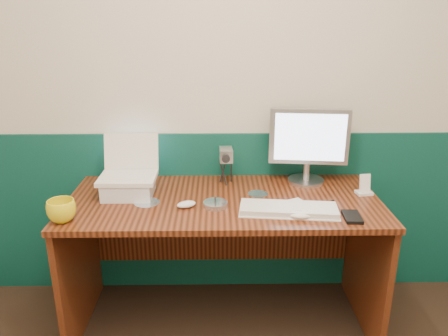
{
  "coord_description": "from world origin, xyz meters",
  "views": [
    {
      "loc": [
        -0.17,
        -0.68,
        1.64
      ],
      "look_at": [
        -0.14,
        1.23,
        0.97
      ],
      "focal_mm": 35.0,
      "sensor_mm": 36.0,
      "label": 1
    }
  ],
  "objects_px": {
    "keyboard": "(289,210)",
    "mug": "(61,211)",
    "desk": "(224,262)",
    "laptop": "(126,158)",
    "monitor": "(308,146)",
    "camcorder": "(226,167)"
  },
  "relations": [
    {
      "from": "keyboard",
      "to": "mug",
      "type": "xyz_separation_m",
      "value": [
        -1.05,
        -0.08,
        0.04
      ]
    },
    {
      "from": "desk",
      "to": "laptop",
      "type": "xyz_separation_m",
      "value": [
        -0.49,
        0.05,
        0.58
      ]
    },
    {
      "from": "monitor",
      "to": "keyboard",
      "type": "xyz_separation_m",
      "value": [
        -0.16,
        -0.4,
        -0.2
      ]
    },
    {
      "from": "keyboard",
      "to": "mug",
      "type": "distance_m",
      "value": 1.05
    },
    {
      "from": "camcorder",
      "to": "mug",
      "type": "bearing_deg",
      "value": -150.61
    },
    {
      "from": "keyboard",
      "to": "camcorder",
      "type": "relative_size",
      "value": 2.37
    },
    {
      "from": "monitor",
      "to": "desk",
      "type": "bearing_deg",
      "value": -147.52
    },
    {
      "from": "desk",
      "to": "laptop",
      "type": "distance_m",
      "value": 0.76
    },
    {
      "from": "laptop",
      "to": "camcorder",
      "type": "distance_m",
      "value": 0.55
    },
    {
      "from": "laptop",
      "to": "camcorder",
      "type": "height_order",
      "value": "laptop"
    },
    {
      "from": "laptop",
      "to": "keyboard",
      "type": "xyz_separation_m",
      "value": [
        0.8,
        -0.22,
        -0.19
      ]
    },
    {
      "from": "camcorder",
      "to": "laptop",
      "type": "bearing_deg",
      "value": -163.86
    },
    {
      "from": "laptop",
      "to": "mug",
      "type": "xyz_separation_m",
      "value": [
        -0.25,
        -0.3,
        -0.16
      ]
    },
    {
      "from": "desk",
      "to": "mug",
      "type": "relative_size",
      "value": 12.26
    },
    {
      "from": "keyboard",
      "to": "desk",
      "type": "bearing_deg",
      "value": 157.43
    },
    {
      "from": "laptop",
      "to": "monitor",
      "type": "relative_size",
      "value": 0.67
    },
    {
      "from": "keyboard",
      "to": "monitor",
      "type": "bearing_deg",
      "value": 74.41
    },
    {
      "from": "laptop",
      "to": "keyboard",
      "type": "bearing_deg",
      "value": -15.27
    },
    {
      "from": "keyboard",
      "to": "camcorder",
      "type": "xyz_separation_m",
      "value": [
        -0.29,
        0.39,
        0.08
      ]
    },
    {
      "from": "desk",
      "to": "monitor",
      "type": "height_order",
      "value": "monitor"
    },
    {
      "from": "keyboard",
      "to": "mug",
      "type": "height_order",
      "value": "mug"
    },
    {
      "from": "laptop",
      "to": "keyboard",
      "type": "distance_m",
      "value": 0.85
    }
  ]
}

